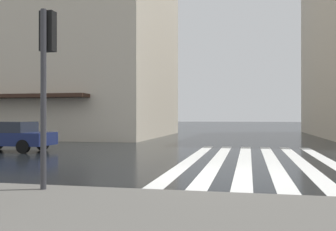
{
  "coord_description": "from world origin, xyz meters",
  "views": [
    {
      "loc": [
        -10.72,
        -0.65,
        1.66
      ],
      "look_at": [
        2.97,
        2.24,
        1.69
      ],
      "focal_mm": 41.02,
      "sensor_mm": 36.0,
      "label": 1
    }
  ],
  "objects": [
    {
      "name": "traffic_signal_post",
      "position": [
        -3.37,
        3.52,
        2.84
      ],
      "size": [
        0.44,
        0.3,
        3.74
      ],
      "color": "#333338",
      "rests_on": "sidewalk_pavement"
    },
    {
      "name": "haussmann_block_mid",
      "position": [
        19.76,
        16.66,
        9.29
      ],
      "size": [
        15.73,
        20.72,
        18.97
      ],
      "color": "beige",
      "rests_on": "ground_plane"
    },
    {
      "name": "ground_plane",
      "position": [
        0.0,
        0.0,
        0.0
      ],
      "size": [
        220.0,
        220.0,
        0.0
      ],
      "primitive_type": "plane",
      "color": "black"
    },
    {
      "name": "car_navy",
      "position": [
        5.5,
        10.51,
        0.76
      ],
      "size": [
        1.85,
        4.1,
        1.41
      ],
      "color": "navy",
      "rests_on": "ground_plane"
    },
    {
      "name": "zebra_crossing",
      "position": [
        4.0,
        -0.99,
        0.0
      ],
      "size": [
        13.0,
        5.5,
        0.01
      ],
      "color": "silver",
      "rests_on": "ground_plane"
    }
  ]
}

